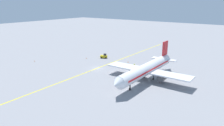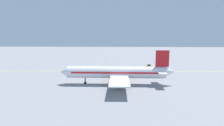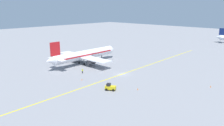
{
  "view_description": "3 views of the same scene",
  "coord_description": "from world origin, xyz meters",
  "px_view_note": "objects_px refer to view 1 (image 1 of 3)",
  "views": [
    {
      "loc": [
        -51.24,
        59.36,
        24.05
      ],
      "look_at": [
        -5.26,
        -2.42,
        2.42
      ],
      "focal_mm": 35.0,
      "sensor_mm": 36.0,
      "label": 1
    },
    {
      "loc": [
        -73.82,
        -0.39,
        14.37
      ],
      "look_at": [
        0.74,
        3.07,
        3.5
      ],
      "focal_mm": 28.0,
      "sensor_mm": 36.0,
      "label": 2
    },
    {
      "loc": [
        48.01,
        -55.36,
        22.77
      ],
      "look_at": [
        -5.8,
        1.03,
        2.85
      ],
      "focal_mm": 35.0,
      "sensor_mm": 36.0,
      "label": 3
    }
  ],
  "objects_px": {
    "baggage_tug_white": "(104,56)",
    "ground_crew_worker": "(134,66)",
    "traffic_cone_mid_apron": "(86,58)",
    "airplane_at_gate": "(147,69)",
    "traffic_cone_near_nose": "(128,62)",
    "traffic_cone_by_wingtip": "(34,61)"
  },
  "relations": [
    {
      "from": "baggage_tug_white",
      "to": "ground_crew_worker",
      "type": "height_order",
      "value": "baggage_tug_white"
    },
    {
      "from": "ground_crew_worker",
      "to": "traffic_cone_mid_apron",
      "type": "height_order",
      "value": "ground_crew_worker"
    },
    {
      "from": "airplane_at_gate",
      "to": "traffic_cone_near_nose",
      "type": "distance_m",
      "value": 21.68
    },
    {
      "from": "traffic_cone_near_nose",
      "to": "traffic_cone_mid_apron",
      "type": "bearing_deg",
      "value": 17.25
    },
    {
      "from": "airplane_at_gate",
      "to": "traffic_cone_by_wingtip",
      "type": "xyz_separation_m",
      "value": [
        48.45,
        7.75,
        -3.43
      ]
    },
    {
      "from": "airplane_at_gate",
      "to": "traffic_cone_mid_apron",
      "type": "distance_m",
      "value": 35.38
    },
    {
      "from": "ground_crew_worker",
      "to": "baggage_tug_white",
      "type": "bearing_deg",
      "value": -14.81
    },
    {
      "from": "baggage_tug_white",
      "to": "traffic_cone_by_wingtip",
      "type": "height_order",
      "value": "baggage_tug_white"
    },
    {
      "from": "traffic_cone_near_nose",
      "to": "airplane_at_gate",
      "type": "bearing_deg",
      "value": 138.37
    },
    {
      "from": "airplane_at_gate",
      "to": "baggage_tug_white",
      "type": "height_order",
      "value": "airplane_at_gate"
    },
    {
      "from": "traffic_cone_mid_apron",
      "to": "traffic_cone_near_nose",
      "type": "bearing_deg",
      "value": -162.75
    },
    {
      "from": "traffic_cone_mid_apron",
      "to": "traffic_cone_by_wingtip",
      "type": "distance_m",
      "value": 21.71
    },
    {
      "from": "baggage_tug_white",
      "to": "traffic_cone_mid_apron",
      "type": "distance_m",
      "value": 7.87
    },
    {
      "from": "airplane_at_gate",
      "to": "traffic_cone_mid_apron",
      "type": "relative_size",
      "value": 64.42
    },
    {
      "from": "airplane_at_gate",
      "to": "ground_crew_worker",
      "type": "distance_m",
      "value": 14.0
    },
    {
      "from": "airplane_at_gate",
      "to": "baggage_tug_white",
      "type": "relative_size",
      "value": 10.58
    },
    {
      "from": "ground_crew_worker",
      "to": "traffic_cone_near_nose",
      "type": "height_order",
      "value": "ground_crew_worker"
    },
    {
      "from": "ground_crew_worker",
      "to": "traffic_cone_near_nose",
      "type": "distance_m",
      "value": 7.73
    },
    {
      "from": "airplane_at_gate",
      "to": "baggage_tug_white",
      "type": "bearing_deg",
      "value": -26.29
    },
    {
      "from": "airplane_at_gate",
      "to": "traffic_cone_mid_apron",
      "type": "height_order",
      "value": "airplane_at_gate"
    },
    {
      "from": "baggage_tug_white",
      "to": "traffic_cone_mid_apron",
      "type": "bearing_deg",
      "value": 45.1
    },
    {
      "from": "ground_crew_worker",
      "to": "airplane_at_gate",
      "type": "bearing_deg",
      "value": 137.58
    }
  ]
}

